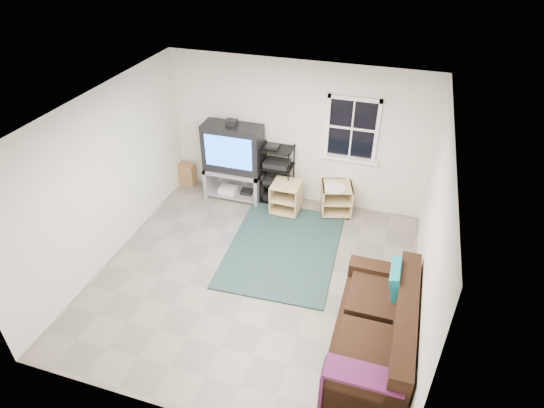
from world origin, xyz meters
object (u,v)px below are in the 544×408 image
(side_table_left, at_px, (287,196))
(side_table_right, at_px, (336,196))
(tv_unit, at_px, (234,156))
(sofa, at_px, (376,332))
(av_rack, at_px, (277,178))

(side_table_left, relative_size, side_table_right, 0.92)
(tv_unit, bearing_deg, side_table_right, 0.97)
(side_table_left, xyz_separation_m, sofa, (1.88, -2.64, 0.02))
(side_table_left, height_order, side_table_right, side_table_right)
(side_table_right, bearing_deg, av_rack, 178.57)
(av_rack, height_order, side_table_left, av_rack)
(side_table_right, bearing_deg, side_table_left, -165.54)
(av_rack, relative_size, sofa, 0.56)
(av_rack, bearing_deg, sofa, -53.39)
(tv_unit, distance_m, side_table_right, 1.98)
(av_rack, distance_m, side_table_left, 0.40)
(av_rack, bearing_deg, side_table_right, -1.43)
(av_rack, distance_m, sofa, 3.60)
(side_table_right, bearing_deg, sofa, -70.06)
(av_rack, relative_size, side_table_left, 1.94)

